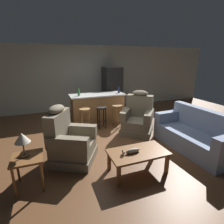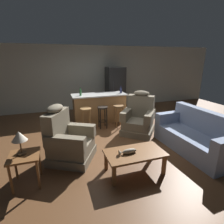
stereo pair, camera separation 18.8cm
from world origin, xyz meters
name	(u,v)px [view 1 (the left image)]	position (x,y,z in m)	size (l,w,h in m)	color
ground_plane	(112,137)	(0.00, 0.00, 0.00)	(12.00, 12.00, 0.00)	brown
back_wall	(85,78)	(0.00, 3.12, 1.30)	(12.00, 0.05, 2.60)	#B2B2A3
coffee_table	(138,154)	(-0.08, -1.62, 0.36)	(1.10, 0.60, 0.42)	brown
fish_figurine	(131,151)	(-0.23, -1.63, 0.46)	(0.34, 0.10, 0.10)	#4C3823
couch	(195,135)	(1.63, -1.31, 0.34)	(0.92, 1.94, 0.94)	#8493B2
recliner_near_lamp	(70,142)	(-1.22, -0.76, 0.42)	(1.14, 1.14, 1.20)	#756B56
recliner_near_island	(138,118)	(0.84, 0.07, 0.42)	(1.18, 1.18, 1.20)	#756B56
end_table	(28,162)	(-1.97, -1.35, 0.46)	(0.48, 0.48, 0.56)	brown
table_lamp	(22,139)	(-2.00, -1.31, 0.87)	(0.24, 0.24, 0.41)	#4C3823
kitchen_island	(98,108)	(0.00, 1.35, 0.48)	(1.80, 0.70, 0.95)	#9E7042
bar_stool_left	(85,115)	(-0.57, 0.72, 0.47)	(0.32, 0.32, 0.68)	#A87A47
bar_stool_middle	(102,113)	(-0.05, 0.72, 0.47)	(0.32, 0.32, 0.68)	black
bar_stool_right	(117,112)	(0.46, 0.72, 0.47)	(0.32, 0.32, 0.68)	olive
refrigerator	(112,89)	(0.99, 2.55, 0.88)	(0.70, 0.69, 1.76)	black
bottle_tall_green	(79,93)	(-0.62, 1.31, 1.05)	(0.07, 0.07, 0.26)	#2D6B38
bottle_short_amber	(119,90)	(0.76, 1.30, 1.04)	(0.08, 0.08, 0.24)	#23284C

